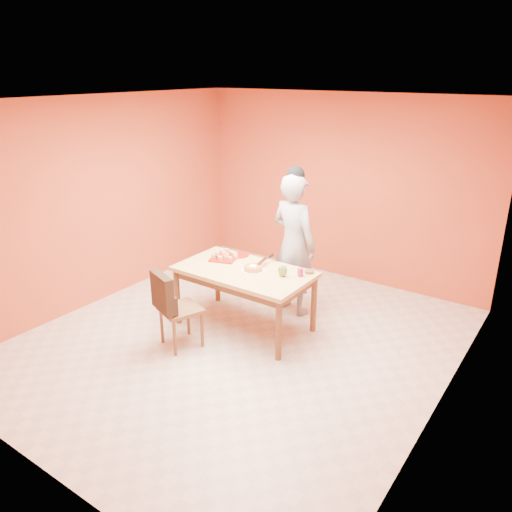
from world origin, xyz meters
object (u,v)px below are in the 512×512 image
Objects in this scene: dining_table at (244,277)px; sponge_cake at (253,268)px; magenta_glass at (300,272)px; pastry_platter at (224,258)px; egg_ornament at (283,271)px; red_dinner_plate at (240,255)px; checker_tin at (309,272)px; dining_chair at (179,308)px; person at (294,245)px.

dining_table is 7.29× the size of sponge_cake.
sponge_cake is at bearing -160.86° from magenta_glass.
egg_ornament reaches higher than pastry_platter.
red_dinner_plate is 1.00m from checker_tin.
magenta_glass reaches higher than red_dinner_plate.
magenta_glass reaches higher than checker_tin.
dining_chair reaches higher than dining_table.
egg_ornament is 0.33m from checker_tin.
dining_table is 0.69m from magenta_glass.
dining_table is 0.52m from egg_ornament.
pastry_platter is 2.20× the size of egg_ornament.
sponge_cake is at bearing -171.52° from egg_ornament.
person is 0.60m from checker_tin.
sponge_cake is 1.55× the size of egg_ornament.
person is 0.90m from pastry_platter.
red_dinner_plate is (-0.32, 0.35, 0.10)m from dining_table.
magenta_glass reaches higher than dining_table.
sponge_cake is at bearing -36.80° from red_dinner_plate.
person is at bearing 33.98° from red_dinner_plate.
red_dinner_plate is 0.98m from magenta_glass.
sponge_cake is at bearing 81.24° from dining_chair.
person is at bearing 71.75° from dining_table.
person is at bearing 139.11° from checker_tin.
dining_chair is at bearing -132.15° from checker_tin.
checker_tin is at bearing 75.38° from magenta_glass.
red_dinner_plate is (0.09, 0.21, -0.00)m from pastry_platter.
egg_ornament is (0.80, -0.26, 0.06)m from red_dinner_plate.
person is (0.58, 1.51, 0.44)m from dining_chair.
egg_ornament reaches higher than dining_table.
magenta_glass is (0.16, 0.12, -0.02)m from egg_ornament.
magenta_glass is at bearing 65.71° from dining_chair.
dining_chair is 4.20× the size of sponge_cake.
checker_tin is at bearing 68.50° from dining_chair.
magenta_glass is at bearing 19.14° from sponge_cake.
dining_table is at bearing -162.03° from magenta_glass.
dining_chair is at bearing -113.61° from dining_table.
person reaches higher than dining_table.
checker_tin is (0.44, -0.38, -0.14)m from person.
dining_chair is 1.67m from person.
magenta_glass is (0.40, -0.52, -0.10)m from person.
dining_table is 6.87× the size of red_dinner_plate.
red_dinner_plate is at bearing 171.68° from magenta_glass.
dining_table is at bearing -18.29° from pastry_platter.
person is at bearing 89.59° from dining_chair.
dining_table is 0.88× the size of person.
pastry_platter is at bearing 115.39° from dining_chair.
pastry_platter reaches higher than dining_table.
sponge_cake is at bearing 90.61° from person.
pastry_platter is 1.41× the size of sponge_cake.
dining_chair reaches higher than egg_ornament.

